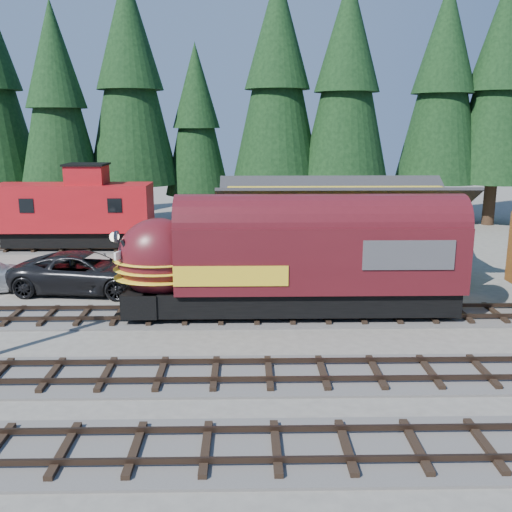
{
  "coord_description": "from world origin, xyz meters",
  "views": [
    {
      "loc": [
        -4.97,
        -19.58,
        8.21
      ],
      "look_at": [
        -4.52,
        4.0,
        2.74
      ],
      "focal_mm": 40.0,
      "sensor_mm": 36.0,
      "label": 1
    }
  ],
  "objects_px": {
    "depot": "(338,224)",
    "locomotive": "(282,264)",
    "caboose": "(75,211)",
    "pickup_truck_a": "(86,272)"
  },
  "relations": [
    {
      "from": "depot",
      "to": "locomotive",
      "type": "bearing_deg",
      "value": -117.54
    },
    {
      "from": "depot",
      "to": "locomotive",
      "type": "distance_m",
      "value": 7.35
    },
    {
      "from": "depot",
      "to": "caboose",
      "type": "distance_m",
      "value": 17.89
    },
    {
      "from": "caboose",
      "to": "depot",
      "type": "bearing_deg",
      "value": -24.79
    },
    {
      "from": "caboose",
      "to": "pickup_truck_a",
      "type": "distance_m",
      "value": 10.58
    },
    {
      "from": "depot",
      "to": "locomotive",
      "type": "xyz_separation_m",
      "value": [
        -3.39,
        -6.5,
        -0.57
      ]
    },
    {
      "from": "depot",
      "to": "caboose",
      "type": "bearing_deg",
      "value": 155.21
    },
    {
      "from": "depot",
      "to": "pickup_truck_a",
      "type": "bearing_deg",
      "value": -169.41
    },
    {
      "from": "depot",
      "to": "locomotive",
      "type": "relative_size",
      "value": 0.86
    },
    {
      "from": "pickup_truck_a",
      "to": "locomotive",
      "type": "bearing_deg",
      "value": -107.03
    }
  ]
}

